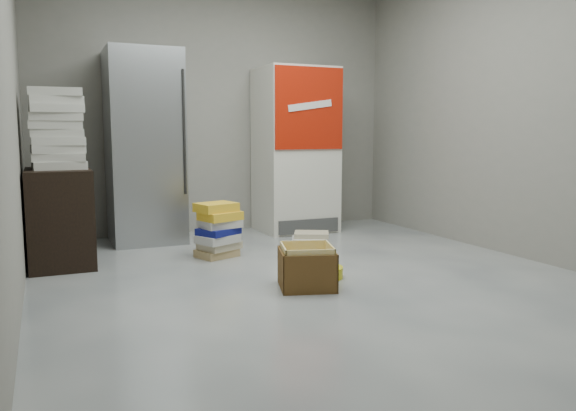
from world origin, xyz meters
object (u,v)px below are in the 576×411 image
(wood_shelf, at_px, (60,217))
(cardboard_box, at_px, (307,270))
(steel_fridge, at_px, (145,147))
(phonebook_stack_main, at_px, (218,230))
(coke_cooler, at_px, (295,150))

(wood_shelf, height_order, cardboard_box, wood_shelf)
(steel_fridge, bearing_deg, wood_shelf, -138.69)
(steel_fridge, relative_size, phonebook_stack_main, 3.92)
(wood_shelf, relative_size, cardboard_box, 1.69)
(phonebook_stack_main, relative_size, cardboard_box, 1.02)
(cardboard_box, bearing_deg, coke_cooler, 84.40)
(phonebook_stack_main, distance_m, cardboard_box, 1.25)
(steel_fridge, bearing_deg, coke_cooler, -0.18)
(cardboard_box, bearing_deg, phonebook_stack_main, 120.26)
(coke_cooler, relative_size, phonebook_stack_main, 3.71)
(wood_shelf, distance_m, cardboard_box, 2.18)
(steel_fridge, xyz_separation_m, phonebook_stack_main, (0.45, -1.00, -0.71))
(phonebook_stack_main, bearing_deg, steel_fridge, 93.57)
(wood_shelf, height_order, phonebook_stack_main, wood_shelf)
(coke_cooler, height_order, cardboard_box, coke_cooler)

